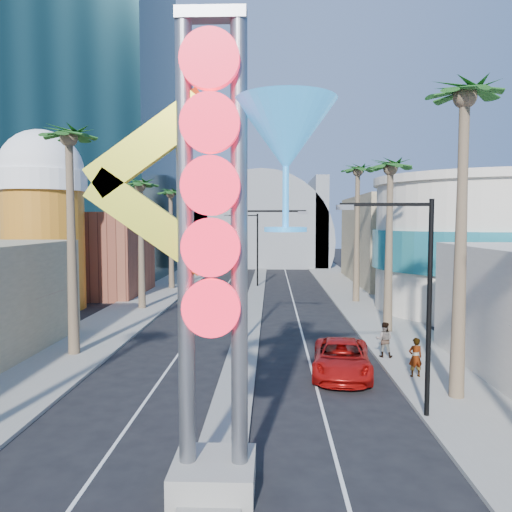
# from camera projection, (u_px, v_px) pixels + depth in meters

# --- Properties ---
(sidewalk_west) EXTENTS (5.00, 100.00, 0.15)m
(sidewalk_west) POSITION_uv_depth(u_px,v_px,m) (151.00, 299.00, 45.60)
(sidewalk_west) COLOR gray
(sidewalk_west) RESTS_ON ground
(sidewalk_east) EXTENTS (5.00, 100.00, 0.15)m
(sidewalk_east) POSITION_uv_depth(u_px,v_px,m) (360.00, 300.00, 45.00)
(sidewalk_east) COLOR gray
(sidewalk_east) RESTS_ON ground
(median) EXTENTS (1.60, 84.00, 0.15)m
(median) POSITION_uv_depth(u_px,v_px,m) (256.00, 295.00, 48.30)
(median) COLOR gray
(median) RESTS_ON ground
(hotel_tower) EXTENTS (20.00, 20.00, 50.00)m
(hotel_tower) POSITION_uv_depth(u_px,v_px,m) (80.00, 76.00, 61.19)
(hotel_tower) COLOR black
(hotel_tower) RESTS_ON ground
(brick_filler_west) EXTENTS (10.00, 10.00, 8.00)m
(brick_filler_west) POSITION_uv_depth(u_px,v_px,m) (92.00, 254.00, 48.52)
(brick_filler_west) COLOR brown
(brick_filler_west) RESTS_ON ground
(filler_east) EXTENTS (10.00, 20.00, 10.00)m
(filler_east) POSITION_uv_depth(u_px,v_px,m) (397.00, 240.00, 57.41)
(filler_east) COLOR #9C8A64
(filler_east) RESTS_ON ground
(beer_mug) EXTENTS (7.00, 7.00, 14.50)m
(beer_mug) POSITION_uv_depth(u_px,v_px,m) (43.00, 213.00, 40.31)
(beer_mug) COLOR orange
(beer_mug) RESTS_ON ground
(turquoise_building) EXTENTS (16.60, 16.60, 10.60)m
(turquoise_building) POSITION_uv_depth(u_px,v_px,m) (480.00, 246.00, 39.39)
(turquoise_building) COLOR beige
(turquoise_building) RESTS_ON ground
(canopy) EXTENTS (22.00, 16.00, 22.00)m
(canopy) POSITION_uv_depth(u_px,v_px,m) (262.00, 239.00, 81.90)
(canopy) COLOR slate
(canopy) RESTS_ON ground
(neon_sign) EXTENTS (6.53, 2.60, 12.55)m
(neon_sign) POSITION_uv_depth(u_px,v_px,m) (244.00, 217.00, 12.83)
(neon_sign) COLOR gray
(neon_sign) RESTS_ON ground
(streetlight_0) EXTENTS (3.79, 0.25, 8.00)m
(streetlight_0) POSITION_uv_depth(u_px,v_px,m) (255.00, 260.00, 29.99)
(streetlight_0) COLOR black
(streetlight_0) RESTS_ON ground
(streetlight_1) EXTENTS (3.79, 0.25, 8.00)m
(streetlight_1) POSITION_uv_depth(u_px,v_px,m) (252.00, 242.00, 53.96)
(streetlight_1) COLOR black
(streetlight_1) RESTS_ON ground
(streetlight_2) EXTENTS (3.45, 0.25, 8.00)m
(streetlight_2) POSITION_uv_depth(u_px,v_px,m) (416.00, 288.00, 17.84)
(streetlight_2) COLOR black
(streetlight_2) RESTS_ON ground
(palm_1) EXTENTS (2.40, 2.40, 12.70)m
(palm_1) POSITION_uv_depth(u_px,v_px,m) (69.00, 151.00, 25.89)
(palm_1) COLOR brown
(palm_1) RESTS_ON ground
(palm_2) EXTENTS (2.40, 2.40, 11.20)m
(palm_2) POSITION_uv_depth(u_px,v_px,m) (140.00, 193.00, 39.94)
(palm_2) COLOR brown
(palm_2) RESTS_ON ground
(palm_3) EXTENTS (2.40, 2.40, 11.20)m
(palm_3) POSITION_uv_depth(u_px,v_px,m) (171.00, 199.00, 51.90)
(palm_3) COLOR brown
(palm_3) RESTS_ON ground
(palm_5) EXTENTS (2.40, 2.40, 13.20)m
(palm_5) POSITION_uv_depth(u_px,v_px,m) (464.00, 116.00, 19.31)
(palm_5) COLOR brown
(palm_5) RESTS_ON ground
(palm_6) EXTENTS (2.40, 2.40, 11.70)m
(palm_6) POSITION_uv_depth(u_px,v_px,m) (390.00, 178.00, 31.36)
(palm_6) COLOR brown
(palm_6) RESTS_ON ground
(palm_7) EXTENTS (2.40, 2.40, 12.70)m
(palm_7) POSITION_uv_depth(u_px,v_px,m) (358.00, 179.00, 43.27)
(palm_7) COLOR brown
(palm_7) RESTS_ON ground
(red_pickup) EXTENTS (3.28, 5.97, 1.59)m
(red_pickup) POSITION_uv_depth(u_px,v_px,m) (342.00, 358.00, 23.35)
(red_pickup) COLOR #B5100D
(red_pickup) RESTS_ON ground
(pedestrian_a) EXTENTS (0.72, 0.54, 1.79)m
(pedestrian_a) POSITION_uv_depth(u_px,v_px,m) (415.00, 357.00, 22.60)
(pedestrian_a) COLOR gray
(pedestrian_a) RESTS_ON sidewalk_east
(pedestrian_b) EXTENTS (1.02, 0.88, 1.82)m
(pedestrian_b) POSITION_uv_depth(u_px,v_px,m) (384.00, 340.00, 25.90)
(pedestrian_b) COLOR gray
(pedestrian_b) RESTS_ON sidewalk_east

